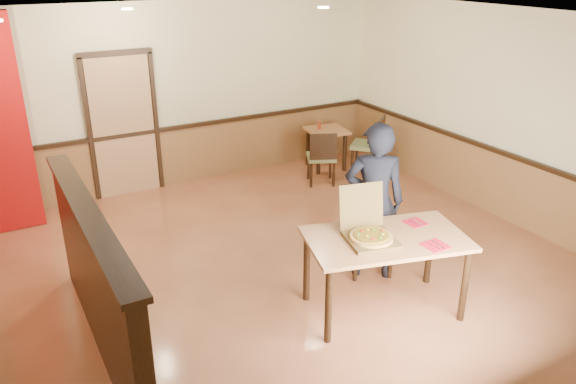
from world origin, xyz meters
The scene contains 23 objects.
floor centered at (0.00, 0.00, 0.00)m, with size 7.00×7.00×0.00m, color #C1734B.
ceiling centered at (0.00, 0.00, 2.80)m, with size 7.00×7.00×0.00m, color black.
wall_back centered at (0.00, 3.50, 1.40)m, with size 7.00×7.00×0.00m, color #FFFBC7.
wall_right centered at (3.50, 0.00, 1.40)m, with size 7.00×7.00×0.00m, color #FFFBC7.
wainscot_back centered at (0.00, 3.47, 0.45)m, with size 7.00×0.04×0.90m, color olive.
chair_rail_back centered at (0.00, 3.45, 0.92)m, with size 7.00×0.06×0.06m, color black.
wainscot_right centered at (3.47, 0.00, 0.45)m, with size 0.04×7.00×0.90m, color olive.
chair_rail_right centered at (3.45, 0.00, 0.92)m, with size 0.06×7.00×0.06m, color black.
back_door centered at (-0.80, 3.46, 1.05)m, with size 0.90×0.06×2.10m, color tan.
booth_partition centered at (-2.00, -0.20, 0.74)m, with size 0.20×3.10×1.44m.
spot_b centered at (-0.80, 2.50, 2.78)m, with size 0.14×0.14×0.02m, color beige.
spot_c centered at (1.40, 1.50, 2.78)m, with size 0.14×0.14×0.02m, color beige.
main_table centered at (0.63, -0.93, 0.73)m, with size 1.74×1.27×0.84m.
diner_chair centered at (1.00, -0.15, 0.54)m, with size 0.63×0.63×1.00m.
side_chair_left centered at (1.95, 2.29, 0.48)m, with size 0.58×0.58×0.88m.
side_chair_right centered at (2.92, 2.30, 0.54)m, with size 0.69×0.69×0.98m.
side_table centered at (2.42, 2.90, 0.51)m, with size 0.73×0.73×0.68m.
diner centered at (0.95, -0.30, 0.90)m, with size 0.66×0.43×1.80m, color black.
pizza_box centered at (0.45, -0.88, 0.90)m, with size 0.57×0.63×0.49m.
pizza centered at (0.44, -0.93, 0.88)m, with size 0.42×0.42×0.03m, color gold.
napkin_near centered at (0.92, -1.30, 0.84)m, with size 0.22×0.22×0.01m.
napkin_far centered at (1.09, -0.82, 0.84)m, with size 0.20×0.20×0.01m.
condiment centered at (2.33, 2.97, 0.75)m, with size 0.06×0.06×0.14m, color maroon.
Camera 1 is at (-2.62, -4.71, 3.38)m, focal length 35.00 mm.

